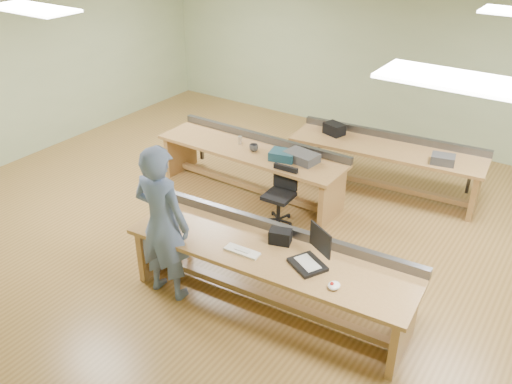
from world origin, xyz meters
TOP-DOWN VIEW (x-y plane):
  - floor at (0.00, 0.00)m, footprint 10.00×10.00m
  - ceiling at (0.00, 0.00)m, footprint 10.00×10.00m
  - wall_back at (0.00, 4.00)m, footprint 10.00×0.04m
  - wall_left at (-5.00, 0.00)m, footprint 0.04×8.00m
  - fluor_panels at (0.00, 0.00)m, footprint 6.20×3.50m
  - workbench_front at (0.82, -1.40)m, footprint 3.34×1.12m
  - workbench_mid at (-0.88, 0.70)m, footprint 3.05×0.82m
  - workbench_back at (0.81, 1.93)m, footprint 3.03×1.09m
  - person at (-0.30, -1.89)m, footprint 0.72×0.50m
  - laptop_base at (1.29, -1.43)m, footprint 0.46×0.43m
  - laptop_screen at (1.36, -1.30)m, footprint 0.33×0.19m
  - keyboard at (0.58, -1.61)m, footprint 0.41×0.16m
  - trackball_mouse at (1.69, -1.60)m, footprint 0.16×0.17m
  - camera_bag at (0.83, -1.22)m, footprint 0.28×0.22m
  - task_chair at (-0.04, 0.20)m, footprint 0.46×0.46m
  - parts_bin_teal at (-0.28, 0.64)m, footprint 0.42×0.35m
  - parts_bin_grey at (-0.02, 0.74)m, footprint 0.52×0.37m
  - mug at (-0.79, 0.64)m, footprint 0.14×0.14m
  - drinks_can at (-1.13, 0.75)m, footprint 0.07×0.07m
  - storage_box_back at (-0.09, 1.90)m, footprint 0.37×0.31m
  - tray_back at (1.70, 1.81)m, footprint 0.37×0.30m

SIDE VIEW (x-z plane):
  - floor at x=0.00m, z-range 0.00..0.00m
  - task_chair at x=-0.04m, z-range -0.11..0.71m
  - workbench_back at x=0.81m, z-range 0.13..0.99m
  - workbench_mid at x=-0.88m, z-range 0.13..0.99m
  - workbench_front at x=0.82m, z-range 0.14..1.00m
  - keyboard at x=0.58m, z-range 0.75..0.77m
  - laptop_base at x=1.29m, z-range 0.75..0.79m
  - trackball_mouse at x=1.69m, z-range 0.75..0.81m
  - mug at x=-0.79m, z-range 0.75..0.86m
  - drinks_can at x=-1.13m, z-range 0.75..0.87m
  - parts_bin_teal at x=-0.28m, z-range 0.75..0.88m
  - tray_back at x=1.70m, z-range 0.75..0.88m
  - parts_bin_grey at x=-0.02m, z-range 0.75..0.88m
  - camera_bag at x=0.83m, z-range 0.75..0.91m
  - storage_box_back at x=-0.09m, z-range 0.75..0.93m
  - person at x=-0.30m, z-range 0.00..1.90m
  - laptop_screen at x=1.36m, z-range 0.89..1.18m
  - wall_back at x=0.00m, z-range 0.00..3.00m
  - wall_left at x=-5.00m, z-range 0.00..3.00m
  - fluor_panels at x=0.00m, z-range 2.96..2.99m
  - ceiling at x=0.00m, z-range 3.00..3.00m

